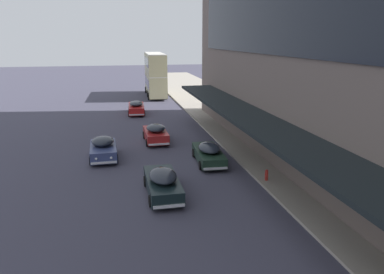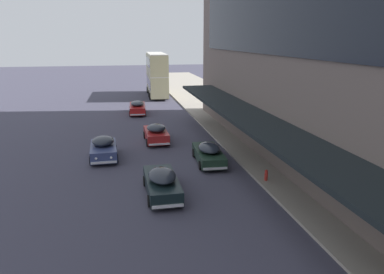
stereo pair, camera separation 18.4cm
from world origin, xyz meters
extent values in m
cube|color=tan|center=(3.86, 53.04, 1.81)|extent=(2.88, 10.79, 2.93)
cube|color=black|center=(3.86, 53.04, 2.16)|extent=(2.89, 9.94, 1.29)
cube|color=silver|center=(3.86, 53.04, 3.33)|extent=(2.78, 10.79, 0.12)
cube|color=tan|center=(3.86, 53.04, 4.84)|extent=(2.88, 10.79, 2.93)
cube|color=black|center=(3.86, 53.04, 5.19)|extent=(2.89, 9.94, 1.29)
cube|color=silver|center=(3.86, 53.04, 6.35)|extent=(2.78, 10.79, 0.12)
cube|color=black|center=(4.03, 58.44, 6.05)|extent=(1.27, 0.10, 0.36)
cylinder|color=black|center=(2.71, 56.72, 0.50)|extent=(0.28, 1.01, 1.00)
cylinder|color=black|center=(5.24, 56.64, 0.50)|extent=(0.28, 1.01, 1.00)
cylinder|color=black|center=(2.48, 49.76, 0.50)|extent=(0.28, 1.01, 1.00)
cylinder|color=black|center=(5.02, 49.68, 0.50)|extent=(0.28, 1.01, 1.00)
cylinder|color=black|center=(2.56, 52.28, 0.50)|extent=(0.28, 1.01, 1.00)
cylinder|color=black|center=(5.10, 52.20, 0.50)|extent=(0.28, 1.01, 1.00)
cube|color=#A71F20|center=(0.89, 27.16, 0.61)|extent=(1.83, 4.12, 0.79)
ellipsoid|color=#1E232D|center=(0.90, 26.96, 1.27)|extent=(1.59, 2.27, 0.58)
cube|color=silver|center=(0.87, 29.26, 0.37)|extent=(1.70, 0.14, 0.14)
cube|color=silver|center=(0.92, 25.06, 0.37)|extent=(1.70, 0.14, 0.14)
sphere|color=silver|center=(0.38, 29.23, 0.66)|extent=(0.18, 0.18, 0.18)
sphere|color=silver|center=(1.36, 29.24, 0.66)|extent=(0.18, 0.18, 0.18)
cylinder|color=black|center=(-0.01, 28.43, 0.32)|extent=(0.15, 0.64, 0.64)
cylinder|color=black|center=(1.77, 28.44, 0.32)|extent=(0.15, 0.64, 0.64)
cylinder|color=black|center=(0.02, 25.88, 0.32)|extent=(0.15, 0.64, 0.64)
cylinder|color=black|center=(1.80, 25.90, 0.32)|extent=(0.15, 0.64, 0.64)
cube|color=#AE1A1A|center=(0.08, 39.79, 0.63)|extent=(1.99, 4.75, 0.82)
ellipsoid|color=#1E232D|center=(0.06, 39.56, 1.27)|extent=(1.67, 2.64, 0.52)
cube|color=silver|center=(0.20, 42.17, 0.37)|extent=(1.66, 0.21, 0.14)
cube|color=silver|center=(-0.05, 37.41, 0.37)|extent=(1.66, 0.21, 0.14)
sphere|color=silver|center=(-0.28, 42.17, 0.68)|extent=(0.18, 0.18, 0.18)
sphere|color=silver|center=(0.68, 42.11, 0.68)|extent=(0.18, 0.18, 0.18)
cylinder|color=black|center=(-0.72, 41.28, 0.32)|extent=(0.17, 0.65, 0.64)
cylinder|color=black|center=(1.02, 41.19, 0.32)|extent=(0.17, 0.65, 0.64)
cylinder|color=black|center=(-0.87, 38.39, 0.32)|extent=(0.17, 0.65, 0.64)
cylinder|color=black|center=(0.87, 38.30, 0.32)|extent=(0.17, 0.65, 0.64)
cube|color=navy|center=(-3.40, 23.32, 0.62)|extent=(1.95, 4.06, 0.81)
ellipsoid|color=#1E232D|center=(-3.40, 23.52, 1.30)|extent=(1.68, 2.25, 0.61)
cube|color=silver|center=(-3.34, 21.26, 0.37)|extent=(1.75, 0.17, 0.14)
cube|color=silver|center=(-3.45, 25.37, 0.37)|extent=(1.75, 0.17, 0.14)
sphere|color=silver|center=(-2.84, 21.31, 0.67)|extent=(0.18, 0.18, 0.18)
sphere|color=silver|center=(-3.85, 21.28, 0.67)|extent=(0.18, 0.18, 0.18)
cylinder|color=black|center=(-2.45, 22.10, 0.32)|extent=(0.16, 0.64, 0.64)
cylinder|color=black|center=(-4.28, 22.05, 0.32)|extent=(0.16, 0.64, 0.64)
cylinder|color=black|center=(-2.51, 24.58, 0.32)|extent=(0.16, 0.64, 0.64)
cylinder|color=black|center=(-4.35, 24.53, 0.32)|extent=(0.16, 0.64, 0.64)
cube|color=#1B3023|center=(3.95, 20.88, 0.57)|extent=(1.94, 4.65, 0.70)
ellipsoid|color=#1E232D|center=(3.94, 20.66, 1.18)|extent=(1.63, 2.59, 0.56)
cube|color=silver|center=(4.08, 23.22, 0.37)|extent=(1.62, 0.21, 0.14)
cube|color=silver|center=(3.83, 18.55, 0.37)|extent=(1.62, 0.21, 0.14)
sphere|color=silver|center=(3.61, 23.21, 0.62)|extent=(0.18, 0.18, 0.18)
sphere|color=silver|center=(4.54, 23.16, 0.62)|extent=(0.18, 0.18, 0.18)
cylinder|color=black|center=(3.18, 22.34, 0.32)|extent=(0.17, 0.65, 0.64)
cylinder|color=black|center=(4.88, 22.25, 0.32)|extent=(0.17, 0.65, 0.64)
cylinder|color=black|center=(3.03, 19.52, 0.32)|extent=(0.17, 0.65, 0.64)
cylinder|color=black|center=(4.73, 19.42, 0.32)|extent=(0.17, 0.65, 0.64)
cube|color=black|center=(0.00, 15.94, 0.61)|extent=(1.75, 4.67, 0.77)
ellipsoid|color=#1E232D|center=(0.00, 15.71, 1.25)|extent=(1.53, 2.57, 0.56)
cube|color=silver|center=(-0.01, 18.33, 0.37)|extent=(1.64, 0.13, 0.14)
cube|color=silver|center=(0.01, 13.56, 0.37)|extent=(1.64, 0.13, 0.14)
sphere|color=silver|center=(-0.48, 18.29, 0.66)|extent=(0.18, 0.18, 0.18)
sphere|color=silver|center=(0.47, 18.30, 0.66)|extent=(0.18, 0.18, 0.18)
cylinder|color=black|center=(-0.87, 17.39, 0.32)|extent=(0.14, 0.64, 0.64)
cylinder|color=black|center=(0.86, 17.39, 0.32)|extent=(0.14, 0.64, 0.64)
cylinder|color=black|center=(-0.86, 14.49, 0.32)|extent=(0.14, 0.64, 0.64)
cylinder|color=black|center=(0.87, 14.50, 0.32)|extent=(0.14, 0.64, 0.64)
cylinder|color=red|center=(6.51, 16.46, 0.43)|extent=(0.20, 0.20, 0.55)
sphere|color=red|center=(6.51, 16.46, 0.76)|extent=(0.18, 0.18, 0.18)
cylinder|color=red|center=(6.51, 16.61, 0.45)|extent=(0.08, 0.10, 0.08)
cylinder|color=red|center=(6.51, 16.31, 0.45)|extent=(0.08, 0.10, 0.08)
camera|label=1|loc=(-2.44, -3.73, 8.67)|focal=35.00mm
camera|label=2|loc=(-2.26, -3.77, 8.67)|focal=35.00mm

